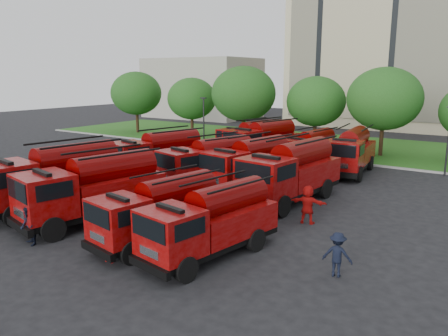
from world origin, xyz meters
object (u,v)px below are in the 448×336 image
object	(u,v)px
fire_truck_1	(94,189)
firefighter_5	(307,223)
fire_truck_3	(211,222)
fire_truck_8	(251,139)
firefighter_3	(336,276)
firefighter_1	(31,245)
firefighter_0	(110,262)
firefighter_2	(220,252)
fire_truck_0	(56,178)
fire_truck_7	(291,172)
fire_truck_5	(210,163)
fire_truck_2	(160,211)
fire_truck_10	(310,149)
fire_truck_6	(250,164)
firefighter_4	(99,202)
fire_truck_11	(351,151)
fire_truck_4	(159,155)
fire_truck_9	(263,141)

from	to	relation	value
fire_truck_1	firefighter_5	distance (m)	10.88
fire_truck_3	fire_truck_8	world-z (taller)	fire_truck_8
fire_truck_1	firefighter_3	distance (m)	12.49
firefighter_1	firefighter_0	bearing A→B (deg)	27.67
firefighter_3	firefighter_2	bearing A→B (deg)	-2.46
fire_truck_3	firefighter_3	xyz separation A→B (m)	(4.95, 1.04, -1.47)
fire_truck_0	firefighter_0	xyz separation A→B (m)	(7.76, -3.23, -1.79)
fire_truck_7	fire_truck_8	size ratio (longest dim) A/B	1.09
fire_truck_5	firefighter_2	xyz separation A→B (m)	(6.58, -8.49, -1.65)
fire_truck_1	fire_truck_3	bearing A→B (deg)	10.63
firefighter_5	fire_truck_1	bearing A→B (deg)	23.27
fire_truck_2	firefighter_1	world-z (taller)	fire_truck_2
fire_truck_8	fire_truck_0	bearing A→B (deg)	-81.89
firefighter_1	firefighter_5	distance (m)	13.01
fire_truck_2	firefighter_5	xyz separation A→B (m)	(4.42, 5.98, -1.46)
fire_truck_1	fire_truck_10	distance (m)	19.03
fire_truck_0	fire_truck_3	xyz separation A→B (m)	(10.76, -0.45, -0.32)
fire_truck_6	firefighter_4	bearing A→B (deg)	-118.31
fire_truck_6	firefighter_5	xyz separation A→B (m)	(5.83, -4.21, -1.65)
fire_truck_5	firefighter_0	world-z (taller)	fire_truck_5
firefighter_3	firefighter_4	world-z (taller)	firefighter_3
fire_truck_3	fire_truck_11	distance (m)	18.43
firefighter_0	fire_truck_6	bearing A→B (deg)	87.33
fire_truck_7	firefighter_1	distance (m)	14.24
fire_truck_4	fire_truck_9	distance (m)	10.17
fire_truck_4	firefighter_2	world-z (taller)	fire_truck_4
fire_truck_3	fire_truck_6	world-z (taller)	fire_truck_6
fire_truck_10	firefighter_1	size ratio (longest dim) A/B	3.86
fire_truck_8	fire_truck_2	bearing A→B (deg)	-60.03
fire_truck_6	firefighter_0	world-z (taller)	fire_truck_6
firefighter_4	firefighter_3	bearing A→B (deg)	-147.44
firefighter_5	fire_truck_7	bearing A→B (deg)	-61.17
fire_truck_3	fire_truck_7	xyz separation A→B (m)	(-0.70, 9.02, 0.30)
firefighter_3	fire_truck_2	bearing A→B (deg)	-1.18
fire_truck_5	fire_truck_8	distance (m)	11.87
fire_truck_1	fire_truck_5	world-z (taller)	fire_truck_1
fire_truck_0	firefighter_0	size ratio (longest dim) A/B	4.85
fire_truck_8	fire_truck_11	bearing A→B (deg)	-0.48
fire_truck_1	fire_truck_11	world-z (taller)	fire_truck_1
fire_truck_1	fire_truck_10	size ratio (longest dim) A/B	1.17
fire_truck_1	fire_truck_2	size ratio (longest dim) A/B	1.18
fire_truck_2	fire_truck_10	world-z (taller)	fire_truck_10
fire_truck_4	firefighter_5	size ratio (longest dim) A/B	3.90
fire_truck_8	firefighter_3	xyz separation A→B (m)	(14.93, -19.26, -1.60)
fire_truck_7	firefighter_4	size ratio (longest dim) A/B	4.90
fire_truck_5	fire_truck_6	world-z (taller)	fire_truck_6
fire_truck_7	firefighter_3	size ratio (longest dim) A/B	4.69
firefighter_0	firefighter_5	world-z (taller)	firefighter_5
fire_truck_3	fire_truck_6	distance (m)	10.97
fire_truck_0	firefighter_5	bearing A→B (deg)	33.34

